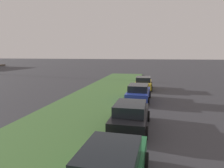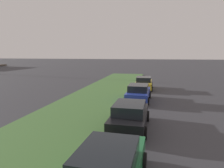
% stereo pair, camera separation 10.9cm
% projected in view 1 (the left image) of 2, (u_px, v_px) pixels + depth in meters
% --- Properties ---
extents(grass_median, '(60.00, 6.00, 0.12)m').
position_uv_depth(grass_median, '(58.00, 129.00, 10.92)').
color(grass_median, '#477238').
rests_on(grass_median, ground).
extents(parked_car_black, '(4.32, 2.06, 1.47)m').
position_uv_depth(parked_car_black, '(130.00, 116.00, 11.04)').
color(parked_car_black, black).
rests_on(parked_car_black, ground).
extents(parked_car_blue, '(4.35, 2.11, 1.47)m').
position_uv_depth(parked_car_blue, '(138.00, 93.00, 17.48)').
color(parked_car_blue, '#23389E').
rests_on(parked_car_blue, ground).
extents(parked_car_yellow, '(4.33, 2.08, 1.47)m').
position_uv_depth(parked_car_yellow, '(143.00, 83.00, 23.20)').
color(parked_car_yellow, gold).
rests_on(parked_car_yellow, ground).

